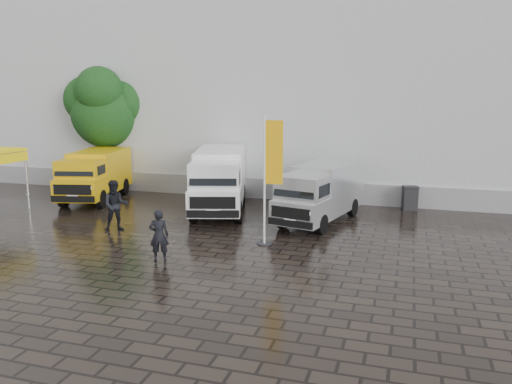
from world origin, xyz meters
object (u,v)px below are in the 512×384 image
(person_tent, at_px, (116,205))
(van_yellow, at_px, (95,176))
(van_white, at_px, (220,181))
(van_silver, at_px, (321,194))
(wheelie_bin, at_px, (410,198))
(person_front, at_px, (159,235))
(flagpole, at_px, (270,175))

(person_tent, bearing_deg, van_yellow, 97.73)
(van_white, xyz_separation_m, person_tent, (-2.62, -4.14, -0.37))
(van_silver, bearing_deg, van_yellow, -171.60)
(wheelie_bin, bearing_deg, person_front, -139.38)
(van_yellow, height_order, person_front, van_yellow)
(person_tent, bearing_deg, flagpole, -34.89)
(van_white, distance_m, van_silver, 4.63)
(flagpole, height_order, person_front, flagpole)
(person_front, bearing_deg, flagpole, -157.98)
(van_yellow, height_order, flagpole, flagpole)
(flagpole, bearing_deg, wheelie_bin, 56.79)
(van_white, height_order, wheelie_bin, van_white)
(wheelie_bin, relative_size, person_tent, 0.56)
(van_white, relative_size, person_tent, 3.20)
(van_silver, bearing_deg, wheelie_bin, 57.30)
(van_yellow, relative_size, person_front, 3.15)
(van_yellow, xyz_separation_m, van_silver, (11.27, -1.01, -0.02))
(flagpole, height_order, wheelie_bin, flagpole)
(flagpole, relative_size, person_tent, 2.30)
(van_silver, height_order, flagpole, flagpole)
(person_front, bearing_deg, van_yellow, -66.43)
(van_white, bearing_deg, van_yellow, 159.92)
(person_tent, bearing_deg, person_front, -73.90)
(van_white, bearing_deg, person_tent, -138.58)
(wheelie_bin, height_order, person_front, person_front)
(flagpole, bearing_deg, person_front, -136.55)
(van_silver, xyz_separation_m, person_tent, (-7.21, -3.57, -0.20))
(flagpole, xyz_separation_m, wheelie_bin, (4.60, 7.02, -1.90))
(flagpole, height_order, person_tent, flagpole)
(van_yellow, xyz_separation_m, van_white, (6.67, -0.44, 0.15))
(van_white, distance_m, wheelie_bin, 8.56)
(van_white, xyz_separation_m, person_front, (0.67, -6.91, -0.52))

